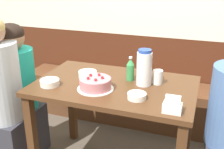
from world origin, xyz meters
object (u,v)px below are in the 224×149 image
Objects in this scene: soju_bottle at (130,69)px; bowl_side_dish at (88,74)px; glass_water_tall at (158,77)px; bench_seat at (140,102)px; birthday_cake at (95,84)px; bowl_soup_white at (50,83)px; bowl_rice_small at (137,96)px; person_teal_shirt at (18,96)px; person_grey_tee at (3,102)px; water_pitcher at (144,68)px; napkin_holder at (173,106)px.

soju_bottle is 1.30× the size of bowl_side_dish.
soju_bottle is at bearing -179.56° from glass_water_tall.
glass_water_tall is at bearing -68.01° from bench_seat.
soju_bottle is (0.09, -0.72, 0.63)m from bench_seat.
birthday_cake is 1.86× the size of bowl_soup_white.
glass_water_tall is at bearing 0.44° from soju_bottle.
bowl_rice_small is 0.11× the size of person_teal_shirt.
person_grey_tee is (-0.74, -0.09, -0.23)m from birthday_cake.
water_pitcher reaches higher than soju_bottle.
birthday_cake is at bearing -95.73° from bench_seat.
bench_seat is 0.98m from glass_water_tall.
water_pitcher reaches higher than glass_water_tall.
person_grey_tee is at bearing -163.78° from glass_water_tall.
bowl_soup_white is 0.11× the size of person_grey_tee.
napkin_holder is 0.26m from bowl_rice_small.
bowl_soup_white and bowl_side_dish have the same top height.
birthday_cake is 0.97× the size of water_pitcher.
glass_water_tall is 1.20m from person_grey_tee.
soju_bottle is 0.54m from napkin_holder.
bowl_rice_small is at bearing -86.75° from water_pitcher.
water_pitcher reaches higher than birthday_cake.
bowl_rice_small is 0.52m from bowl_side_dish.
person_teal_shirt reaches higher than soju_bottle.
glass_water_tall is at bearing 21.95° from bowl_soup_white.
water_pitcher is at bearing -75.50° from bench_seat.
bowl_rice_small is (-0.24, 0.10, -0.02)m from napkin_holder.
person_teal_shirt reaches higher than bowl_soup_white.
birthday_cake is at bearing -147.32° from water_pitcher.
bench_seat is 2.05× the size of person_grey_tee.
person_teal_shirt is (-0.41, 0.15, -0.24)m from bowl_soup_white.
soju_bottle reaches higher than bowl_soup_white.
birthday_cake is 0.22× the size of person_teal_shirt.
water_pitcher reaches higher than bowl_soup_white.
soju_bottle is at bearing -83.29° from bench_seat.
soju_bottle reaches higher than bench_seat.
napkin_holder is 0.09× the size of person_teal_shirt.
napkin_holder is 1.32m from person_grey_tee.
person_grey_tee is (-0.60, -0.28, -0.21)m from bowl_side_dish.
bowl_rice_small is (0.21, -1.01, 0.56)m from bench_seat.
birthday_cake is 0.24m from bowl_side_dish.
birthday_cake reaches higher than bowl_rice_small.
birthday_cake is at bearing -127.25° from soju_bottle.
water_pitcher is 2.13× the size of bowl_rice_small.
soju_bottle is 0.32m from bowl_rice_small.
soju_bottle is 0.15× the size of person_grey_tee.
person_teal_shirt is (-0.60, -0.10, -0.24)m from bowl_side_dish.
water_pitcher is 0.21× the size of person_grey_tee.
bowl_rice_small is (0.13, -0.29, -0.07)m from soju_bottle.
glass_water_tall is (0.72, 0.29, 0.03)m from bowl_soup_white.
napkin_holder reaches higher than bowl_soup_white.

